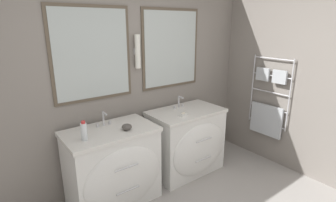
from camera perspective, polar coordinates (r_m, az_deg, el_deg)
The scene contains 9 objects.
wall_back at distance 3.21m, azimuth -10.51°, elevation 4.53°, with size 5.51×0.15×2.60m.
wall_right at distance 3.90m, azimuth 24.03°, elevation 5.09°, with size 0.13×3.60×2.60m.
vanity_left at distance 3.05m, azimuth -11.71°, elevation -13.85°, with size 0.98×0.65×0.87m.
vanity_right at distance 3.57m, azimuth 4.24°, elevation -8.75°, with size 0.98×0.65×0.87m.
faucet_left at distance 2.98m, azimuth -13.80°, elevation -3.88°, with size 0.17×0.10×0.16m.
faucet_right at distance 3.52m, azimuth 2.46°, elevation -0.27°, with size 0.17×0.10×0.16m.
toiletry_bottle at distance 2.67m, azimuth -17.82°, elevation -6.31°, with size 0.06×0.06×0.20m.
amenity_bowl at distance 2.84m, azimuth -8.96°, elevation -5.61°, with size 0.11×0.11×0.07m.
soap_dish at distance 3.23m, azimuth 3.36°, elevation -2.95°, with size 0.09×0.06×0.04m.
Camera 1 is at (-1.39, -1.05, 1.96)m, focal length 28.00 mm.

